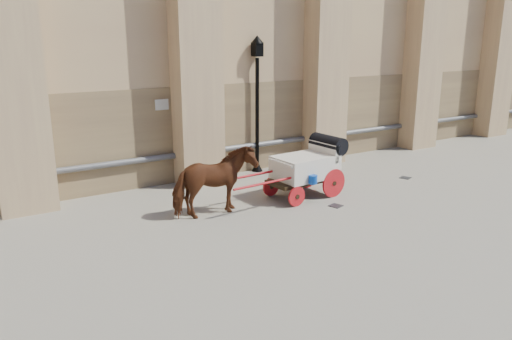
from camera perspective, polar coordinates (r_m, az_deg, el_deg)
ground at (r=13.46m, az=4.09°, el=-4.47°), size 90.00×90.00×0.00m
horse at (r=12.73m, az=-4.79°, el=-1.40°), size 0.98×2.13×1.80m
carriage at (r=14.42m, az=6.04°, el=0.60°), size 3.92×1.45×1.69m
street_lamp at (r=16.68m, az=0.14°, el=7.92°), size 0.42×0.42×4.52m
drain_grate_near at (r=13.84m, az=9.10°, el=-4.05°), size 0.40×0.40×0.01m
drain_grate_far at (r=17.03m, az=16.70°, el=-0.85°), size 0.41×0.41×0.01m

